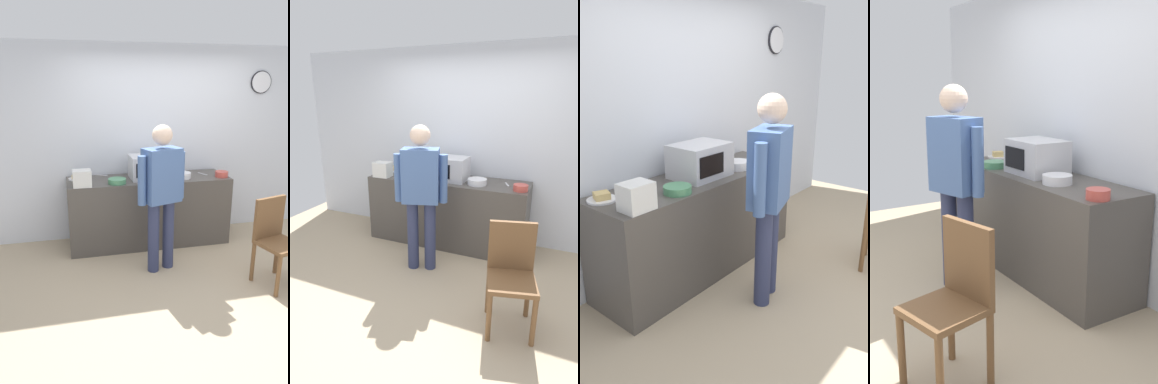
% 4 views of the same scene
% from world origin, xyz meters
% --- Properties ---
extents(ground_plane, '(6.00, 6.00, 0.00)m').
position_xyz_m(ground_plane, '(0.00, 0.00, 0.00)').
color(ground_plane, tan).
extents(back_wall, '(5.40, 0.13, 2.60)m').
position_xyz_m(back_wall, '(0.00, 1.60, 1.30)').
color(back_wall, silver).
rests_on(back_wall, ground_plane).
extents(kitchen_counter, '(2.12, 0.62, 0.91)m').
position_xyz_m(kitchen_counter, '(-0.25, 1.22, 0.45)').
color(kitchen_counter, '#4C4742').
rests_on(kitchen_counter, ground_plane).
extents(microwave, '(0.50, 0.39, 0.30)m').
position_xyz_m(microwave, '(-0.25, 1.22, 1.06)').
color(microwave, silver).
rests_on(microwave, kitchen_counter).
extents(sandwich_plate, '(0.23, 0.23, 0.07)m').
position_xyz_m(sandwich_plate, '(-1.17, 1.36, 0.93)').
color(sandwich_plate, white).
rests_on(sandwich_plate, kitchen_counter).
extents(salad_bowl, '(0.17, 0.17, 0.07)m').
position_xyz_m(salad_bowl, '(0.71, 1.07, 0.94)').
color(salad_bowl, '#C64C42').
rests_on(salad_bowl, kitchen_counter).
extents(cereal_bowl, '(0.24, 0.24, 0.07)m').
position_xyz_m(cereal_bowl, '(0.17, 1.12, 0.94)').
color(cereal_bowl, white).
rests_on(cereal_bowl, kitchen_counter).
extents(mixing_bowl, '(0.22, 0.22, 0.06)m').
position_xyz_m(mixing_bowl, '(-0.69, 1.05, 0.94)').
color(mixing_bowl, '#4C8E60').
rests_on(mixing_bowl, kitchen_counter).
extents(toaster, '(0.22, 0.18, 0.20)m').
position_xyz_m(toaster, '(-1.12, 1.01, 1.01)').
color(toaster, silver).
rests_on(toaster, kitchen_counter).
extents(fork_utensil, '(0.16, 0.10, 0.01)m').
position_xyz_m(fork_utensil, '(-0.84, 1.49, 0.91)').
color(fork_utensil, silver).
rests_on(fork_utensil, kitchen_counter).
extents(spoon_utensil, '(0.08, 0.16, 0.01)m').
position_xyz_m(spoon_utensil, '(0.52, 1.26, 0.91)').
color(spoon_utensil, silver).
rests_on(spoon_utensil, kitchen_counter).
extents(person_standing, '(0.57, 0.35, 1.68)m').
position_xyz_m(person_standing, '(-0.29, 0.46, 0.98)').
color(person_standing, navy).
rests_on(person_standing, ground_plane).
extents(wooden_chair, '(0.49, 0.49, 0.94)m').
position_xyz_m(wooden_chair, '(0.82, -0.08, 0.52)').
color(wooden_chair, brown).
rests_on(wooden_chair, ground_plane).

